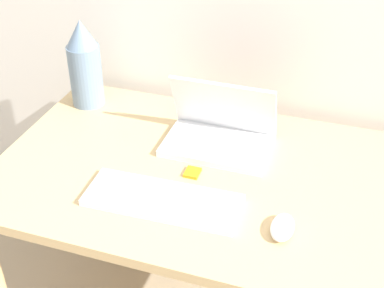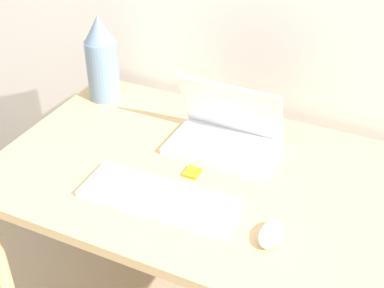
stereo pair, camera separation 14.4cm
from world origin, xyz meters
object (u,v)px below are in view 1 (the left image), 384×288
Objects in this scene: vase at (85,64)px; keyboard at (163,200)px; mp3_player at (192,173)px; laptop at (220,131)px; mouse at (282,227)px.

keyboard is at bearing -43.97° from vase.
keyboard is 0.61m from vase.
vase reaches higher than mp3_player.
laptop is at bearing 78.17° from keyboard.
laptop is 1.06× the size of vase.
vase is (-0.74, 0.42, 0.13)m from mouse.
mp3_player is at bearing -100.52° from laptop.
vase is 6.15× the size of mp3_player.
laptop is 0.41m from mouse.
laptop reaches higher than mouse.
laptop is 3.11× the size of mouse.
keyboard is 4.06× the size of mouse.
vase reaches higher than laptop.
vase reaches higher than keyboard.
keyboard is at bearing 178.19° from mouse.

